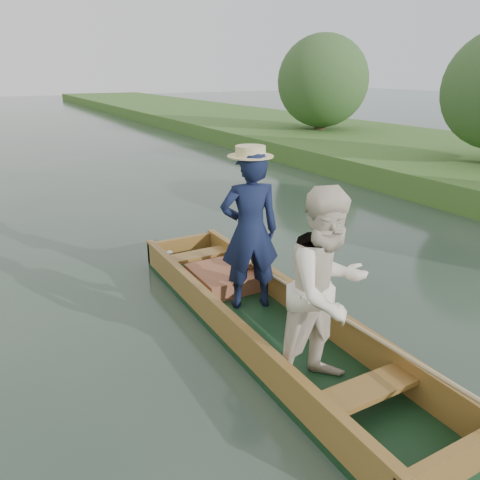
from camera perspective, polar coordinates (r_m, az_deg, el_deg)
ground at (r=5.48m, az=3.11°, el=-11.29°), size 120.00×120.00×0.00m
trees_far at (r=14.74m, az=-22.23°, el=17.05°), size 23.13×16.01×4.74m
punt at (r=4.94m, az=4.91°, el=-5.27°), size 1.12×5.27×2.03m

